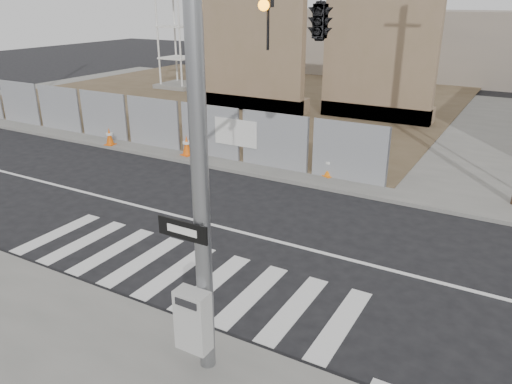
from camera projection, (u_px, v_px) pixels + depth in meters
The scene contains 9 objects.
ground at pixel (234, 230), 13.50m from camera, with size 100.00×100.00×0.00m, color black.
sidewalk_far at pixel (383, 123), 24.81m from camera, with size 50.00×20.00×0.12m, color slate.
signal_pole at pixel (287, 63), 8.96m from camera, with size 0.96×5.87×7.00m.
chain_link_fence at pixel (100, 114), 21.75m from camera, with size 24.60×0.04×2.00m, color gray.
concrete_wall_left at pixel (252, 49), 26.09m from camera, with size 6.00×1.30×8.00m.
concrete_wall_right at pixel (380, 54), 23.90m from camera, with size 5.50×1.30×8.00m.
traffic_cone_b at pixel (109, 137), 20.78m from camera, with size 0.40×0.40×0.72m.
traffic_cone_c at pixel (187, 146), 19.42m from camera, with size 0.46×0.46×0.78m.
traffic_cone_d at pixel (329, 165), 17.14m from camera, with size 0.53×0.53×0.77m.
Camera 1 is at (6.57, -10.30, 5.88)m, focal length 35.00 mm.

